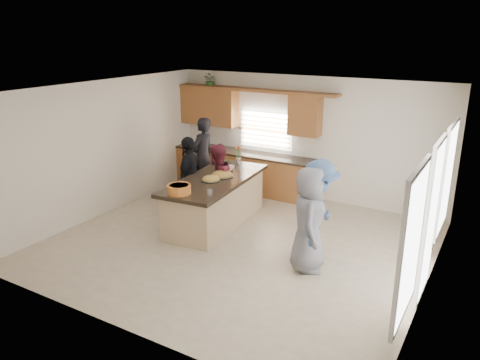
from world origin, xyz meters
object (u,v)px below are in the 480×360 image
Objects in this scene: woman_right_front at (309,220)px; woman_right_back at (318,213)px; island at (216,202)px; woman_left_front at (190,177)px; woman_left_mid at (217,182)px; woman_left_back at (203,157)px; salad_bowl at (179,189)px.

woman_right_back is at bearing -35.76° from woman_right_front.
island is 1.64× the size of woman_left_front.
woman_left_mid is 0.60m from woman_left_front.
woman_right_front reaches higher than woman_left_front.
woman_right_back is 0.26m from woman_right_front.
island is 1.79m from woman_left_back.
salad_bowl is 0.23× the size of woman_left_back.
woman_left_mid is at bearing 51.82° from woman_left_back.
woman_left_front is (-0.69, 0.08, 0.40)m from island.
woman_left_front is at bearing 49.59° from woman_right_front.
woman_right_front reaches higher than woman_left_mid.
woman_left_front is at bearing -94.00° from woman_left_mid.
woman_right_front is (2.40, 0.23, -0.17)m from salad_bowl.
woman_left_back is 1.28m from woman_left_front.
woman_left_back is (-1.11, 2.35, -0.11)m from salad_bowl.
woman_left_mid is (-0.05, 1.32, -0.25)m from salad_bowl.
woman_right_back is at bearing 63.52° from woman_left_front.
salad_bowl is 0.25× the size of woman_left_front.
woman_right_back is (3.09, -0.69, 0.05)m from woman_left_front.
island is 1.55× the size of woman_right_back.
woman_left_back is 4.04m from woman_right_back.
woman_right_back reaches higher than salad_bowl.
woman_right_back is 1.04× the size of woman_right_front.
salad_bowl is at bearing 14.39° from woman_left_front.
island is at bearing 69.13° from woman_left_front.
island is at bearing 86.95° from salad_bowl.
woman_left_front is 0.98× the size of woman_right_front.
woman_left_mid is at bearing 92.09° from salad_bowl.
woman_left_mid is at bearing 109.29° from island.
island is 1.60× the size of woman_right_front.
woman_left_back reaches higher than woman_left_front.
woman_left_mid is at bearing 63.44° from woman_right_back.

